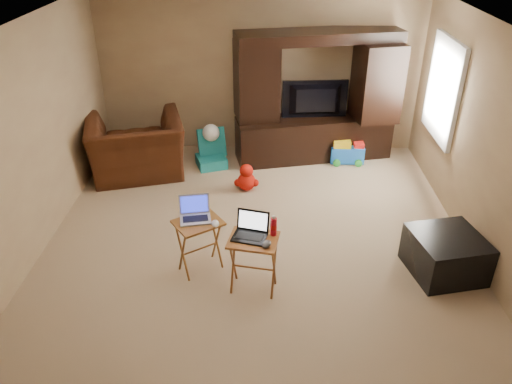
{
  "coord_description": "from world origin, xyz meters",
  "views": [
    {
      "loc": [
        0.09,
        -4.93,
        3.49
      ],
      "look_at": [
        0.0,
        -0.2,
        0.8
      ],
      "focal_mm": 35.0,
      "sensor_mm": 36.0,
      "label": 1
    }
  ],
  "objects_px": {
    "child_rocker": "(211,149)",
    "mouse_right": "(267,244)",
    "laptop_left": "(195,211)",
    "water_bottle": "(274,227)",
    "recliner": "(136,147)",
    "push_toy": "(347,151)",
    "plush_toy": "(246,177)",
    "television": "(316,101)",
    "mouse_left": "(215,224)",
    "tray_table_left": "(200,246)",
    "entertainment_center": "(316,97)",
    "laptop_right": "(249,228)",
    "tray_table_right": "(253,264)",
    "ottoman": "(446,254)"
  },
  "relations": [
    {
      "from": "entertainment_center",
      "to": "laptop_left",
      "type": "distance_m",
      "value": 3.26
    },
    {
      "from": "mouse_right",
      "to": "tray_table_left",
      "type": "bearing_deg",
      "value": 148.16
    },
    {
      "from": "television",
      "to": "plush_toy",
      "type": "bearing_deg",
      "value": 41.76
    },
    {
      "from": "tray_table_left",
      "to": "mouse_right",
      "type": "height_order",
      "value": "mouse_right"
    },
    {
      "from": "entertainment_center",
      "to": "tray_table_left",
      "type": "distance_m",
      "value": 3.34
    },
    {
      "from": "push_toy",
      "to": "tray_table_left",
      "type": "distance_m",
      "value": 3.37
    },
    {
      "from": "tray_table_left",
      "to": "tray_table_right",
      "type": "distance_m",
      "value": 0.68
    },
    {
      "from": "plush_toy",
      "to": "television",
      "type": "bearing_deg",
      "value": 46.35
    },
    {
      "from": "laptop_left",
      "to": "mouse_right",
      "type": "xyz_separation_m",
      "value": [
        0.75,
        -0.48,
        -0.08
      ]
    },
    {
      "from": "child_rocker",
      "to": "laptop_left",
      "type": "distance_m",
      "value": 2.55
    },
    {
      "from": "entertainment_center",
      "to": "tray_table_right",
      "type": "relative_size",
      "value": 3.82
    },
    {
      "from": "tray_table_right",
      "to": "mouse_right",
      "type": "bearing_deg",
      "value": -32.05
    },
    {
      "from": "entertainment_center",
      "to": "mouse_right",
      "type": "relative_size",
      "value": 18.83
    },
    {
      "from": "tray_table_right",
      "to": "mouse_left",
      "type": "height_order",
      "value": "mouse_left"
    },
    {
      "from": "child_rocker",
      "to": "laptop_left",
      "type": "xyz_separation_m",
      "value": [
        0.1,
        -2.51,
        0.45
      ]
    },
    {
      "from": "laptop_left",
      "to": "water_bottle",
      "type": "height_order",
      "value": "laptop_left"
    },
    {
      "from": "laptop_left",
      "to": "mouse_right",
      "type": "distance_m",
      "value": 0.9
    },
    {
      "from": "laptop_left",
      "to": "water_bottle",
      "type": "distance_m",
      "value": 0.87
    },
    {
      "from": "child_rocker",
      "to": "tray_table_left",
      "type": "xyz_separation_m",
      "value": [
        0.13,
        -2.54,
        0.02
      ]
    },
    {
      "from": "mouse_left",
      "to": "water_bottle",
      "type": "xyz_separation_m",
      "value": [
        0.6,
        -0.18,
        0.09
      ]
    },
    {
      "from": "push_toy",
      "to": "child_rocker",
      "type": "bearing_deg",
      "value": -174.08
    },
    {
      "from": "television",
      "to": "mouse_left",
      "type": "distance_m",
      "value": 3.22
    },
    {
      "from": "entertainment_center",
      "to": "mouse_left",
      "type": "distance_m",
      "value": 3.27
    },
    {
      "from": "plush_toy",
      "to": "mouse_right",
      "type": "bearing_deg",
      "value": -82.94
    },
    {
      "from": "television",
      "to": "push_toy",
      "type": "height_order",
      "value": "television"
    },
    {
      "from": "mouse_left",
      "to": "mouse_right",
      "type": "relative_size",
      "value": 0.97
    },
    {
      "from": "ottoman",
      "to": "laptop_right",
      "type": "distance_m",
      "value": 2.2
    },
    {
      "from": "entertainment_center",
      "to": "push_toy",
      "type": "relative_size",
      "value": 4.62
    },
    {
      "from": "child_rocker",
      "to": "tray_table_right",
      "type": "distance_m",
      "value": 2.96
    },
    {
      "from": "tray_table_left",
      "to": "laptop_right",
      "type": "height_order",
      "value": "laptop_right"
    },
    {
      "from": "television",
      "to": "tray_table_right",
      "type": "relative_size",
      "value": 1.59
    },
    {
      "from": "tray_table_right",
      "to": "television",
      "type": "bearing_deg",
      "value": 85.4
    },
    {
      "from": "mouse_left",
      "to": "tray_table_left",
      "type": "bearing_deg",
      "value": 159.78
    },
    {
      "from": "plush_toy",
      "to": "ottoman",
      "type": "height_order",
      "value": "ottoman"
    },
    {
      "from": "push_toy",
      "to": "laptop_right",
      "type": "distance_m",
      "value": 3.39
    },
    {
      "from": "child_rocker",
      "to": "tray_table_left",
      "type": "bearing_deg",
      "value": -106.48
    },
    {
      "from": "recliner",
      "to": "laptop_right",
      "type": "distance_m",
      "value": 3.12
    },
    {
      "from": "ottoman",
      "to": "water_bottle",
      "type": "distance_m",
      "value": 1.96
    },
    {
      "from": "entertainment_center",
      "to": "recliner",
      "type": "xyz_separation_m",
      "value": [
        -2.66,
        -0.66,
        -0.56
      ]
    },
    {
      "from": "child_rocker",
      "to": "mouse_right",
      "type": "height_order",
      "value": "mouse_right"
    },
    {
      "from": "mouse_right",
      "to": "water_bottle",
      "type": "xyz_separation_m",
      "value": [
        0.07,
        0.2,
        0.07
      ]
    },
    {
      "from": "push_toy",
      "to": "mouse_right",
      "type": "bearing_deg",
      "value": -110.66
    },
    {
      "from": "child_rocker",
      "to": "plush_toy",
      "type": "xyz_separation_m",
      "value": [
        0.57,
        -0.74,
        -0.08
      ]
    },
    {
      "from": "mouse_right",
      "to": "water_bottle",
      "type": "bearing_deg",
      "value": 70.71
    },
    {
      "from": "laptop_left",
      "to": "water_bottle",
      "type": "relative_size",
      "value": 1.66
    },
    {
      "from": "child_rocker",
      "to": "push_toy",
      "type": "relative_size",
      "value": 1.08
    },
    {
      "from": "entertainment_center",
      "to": "push_toy",
      "type": "bearing_deg",
      "value": -33.34
    },
    {
      "from": "recliner",
      "to": "push_toy",
      "type": "relative_size",
      "value": 2.55
    },
    {
      "from": "mouse_left",
      "to": "ottoman",
      "type": "bearing_deg",
      "value": 1.54
    },
    {
      "from": "plush_toy",
      "to": "mouse_left",
      "type": "distance_m",
      "value": 1.94
    }
  ]
}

